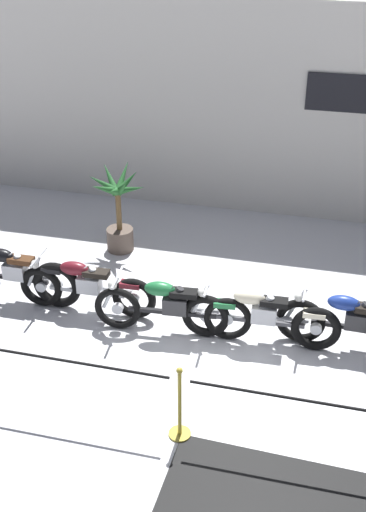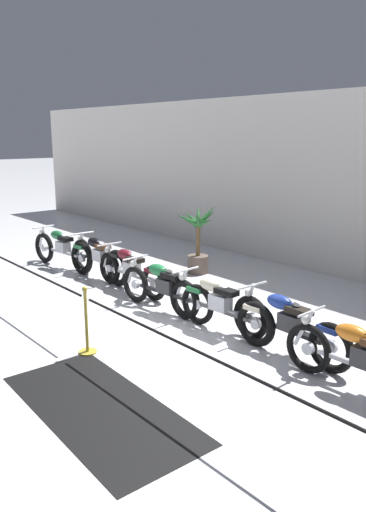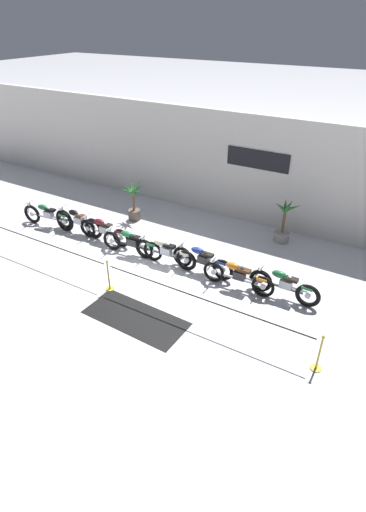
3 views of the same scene
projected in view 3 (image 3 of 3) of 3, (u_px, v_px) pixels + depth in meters
ground_plane at (140, 266)px, 13.42m from camera, size 120.00×120.00×0.00m
back_wall at (212, 163)px, 16.08m from camera, size 28.00×0.29×4.20m
motorcycle_green_0 at (48, 216)px, 15.64m from camera, size 2.43×0.63×0.96m
motorcycle_black_1 at (78, 222)px, 15.17m from camera, size 2.31×0.62×0.98m
motorcycle_maroon_2 at (104, 231)px, 14.63m from camera, size 2.26×0.62×0.93m
motorcycle_green_3 at (132, 243)px, 13.82m from camera, size 2.40×0.62×0.94m
motorcycle_cream_4 at (165, 252)px, 13.32m from camera, size 2.34×0.62×0.94m
motorcycle_blue_5 at (202, 260)px, 12.86m from camera, size 2.24×0.62×0.94m
motorcycle_orange_6 at (238, 276)px, 12.10m from camera, size 2.32×0.62×0.93m
motorcycle_green_7 at (284, 285)px, 11.70m from camera, size 2.18×0.62×0.95m
potted_palm_left_of_row at (283, 224)px, 14.56m from camera, size 1.03×0.90×1.73m
potted_palm_right_of_row at (133, 201)px, 16.03m from camera, size 1.15×0.98×1.65m
stanchion_far_left at (73, 256)px, 12.53m from camera, size 12.50×0.28×1.05m
stanchion_mid_left at (109, 280)px, 12.13m from camera, size 0.28×0.28×1.05m
stanchion_mid_right at (318, 358)px, 9.39m from camera, size 0.28×0.28×1.05m
floor_banner at (135, 318)px, 11.15m from camera, size 3.01×1.42×0.01m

